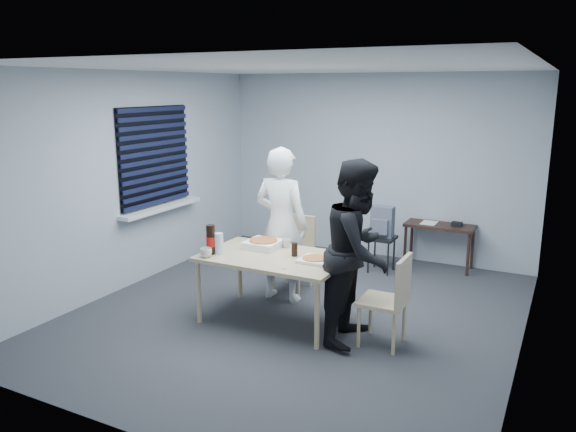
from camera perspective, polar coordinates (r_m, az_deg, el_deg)
The scene contains 19 objects.
room at distance 7.35m, azimuth -13.16°, elevation 5.08°, with size 5.00×5.00×5.00m.
dining_table at distance 5.81m, azimuth -1.43°, elevation -4.61°, with size 1.47×0.93×0.71m.
chair_far at distance 6.83m, azimuth 0.78°, elevation -3.13°, with size 0.42×0.42×0.89m.
chair_right at distance 5.39m, azimuth 10.49°, elevation -7.89°, with size 0.42×0.42×0.89m.
person_white at distance 6.36m, azimuth -0.69°, elevation -0.89°, with size 0.65×0.42×1.77m, color white.
person_black at distance 5.38m, azimuth 7.15°, elevation -3.60°, with size 0.86×0.47×1.77m, color black.
side_table at distance 7.81m, azimuth 15.15°, elevation -1.40°, with size 0.91×0.41×0.61m.
stool at distance 7.53m, azimuth 9.49°, elevation -2.88°, with size 0.35×0.35×0.48m.
backpack at distance 7.44m, azimuth 9.55°, elevation -0.62°, with size 0.29×0.21×0.41m.
pizza_box_a at distance 6.07m, azimuth -2.52°, elevation -2.84°, with size 0.36×0.36×0.09m.
pizza_box_b at distance 5.60m, azimuth 2.74°, elevation -4.45°, with size 0.29×0.29×0.04m.
mug_a at distance 5.79m, azimuth -8.33°, elevation -3.70°, with size 0.12×0.12×0.10m, color silver.
mug_b at distance 6.07m, azimuth -0.18°, elevation -2.78°, with size 0.10×0.10×0.09m, color silver.
cola_glass at distance 5.76m, azimuth 0.67°, elevation -3.41°, with size 0.06×0.06×0.14m, color black.
soda_bottle at distance 5.87m, azimuth -7.85°, elevation -2.43°, with size 0.10×0.10×0.31m.
plastic_cups at distance 5.87m, azimuth -7.04°, elevation -2.80°, with size 0.09×0.09×0.22m, color silver.
rubber_band at distance 5.38m, azimuth -0.43°, elevation -5.40°, with size 0.05×0.05×0.00m, color red.
papers at distance 7.84m, azimuth 14.14°, elevation -0.67°, with size 0.19×0.27×0.00m, color white.
black_box at distance 7.74m, azimuth 16.78°, elevation -0.80°, with size 0.14×0.10×0.06m, color black.
Camera 1 is at (2.52, -5.15, 2.42)m, focal length 35.00 mm.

